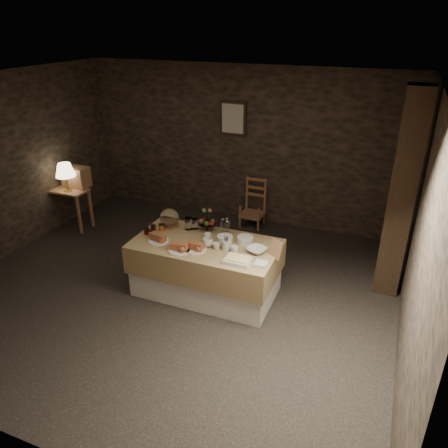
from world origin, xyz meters
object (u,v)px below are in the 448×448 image
at_px(buffet_table, 206,264).
at_px(timber_column, 401,197).
at_px(fruit_stand, 207,221).
at_px(console_table, 69,197).
at_px(chair, 254,205).
at_px(table_lamp, 65,170).
at_px(wine_rack, 76,177).

xyz_separation_m(buffet_table, timber_column, (2.15, 0.94, 0.89)).
height_order(buffet_table, fruit_stand, fruit_stand).
distance_m(console_table, timber_column, 5.11).
relative_size(buffet_table, fruit_stand, 5.32).
height_order(buffet_table, console_table, buffet_table).
bearing_deg(chair, table_lamp, -152.93).
xyz_separation_m(console_table, wine_rack, (0.05, 0.18, 0.30)).
bearing_deg(fruit_stand, table_lamp, 168.92).
bearing_deg(table_lamp, fruit_stand, -11.08).
bearing_deg(table_lamp, timber_column, 0.85).
bearing_deg(fruit_stand, chair, 89.05).
bearing_deg(console_table, table_lamp, -45.00).
height_order(table_lamp, wine_rack, table_lamp).
bearing_deg(wine_rack, table_lamp, -90.00).
relative_size(table_lamp, timber_column, 0.18).
bearing_deg(buffet_table, wine_rack, 158.87).
bearing_deg(console_table, wine_rack, 74.48).
distance_m(console_table, fruit_stand, 2.85).
relative_size(wine_rack, chair, 0.66).
relative_size(buffet_table, chair, 2.85).
distance_m(buffet_table, chair, 2.19).
distance_m(chair, fruit_stand, 1.91).
bearing_deg(table_lamp, wine_rack, 90.00).
bearing_deg(console_table, chair, 24.27).
xyz_separation_m(table_lamp, timber_column, (5.00, 0.07, 0.27)).
distance_m(table_lamp, wine_rack, 0.29).
bearing_deg(table_lamp, chair, 25.52).
relative_size(wine_rack, timber_column, 0.16).
xyz_separation_m(buffet_table, table_lamp, (-2.85, 0.87, 0.62)).
xyz_separation_m(table_lamp, fruit_stand, (2.72, -0.53, -0.18)).
height_order(console_table, timber_column, timber_column).
distance_m(console_table, wine_rack, 0.35).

